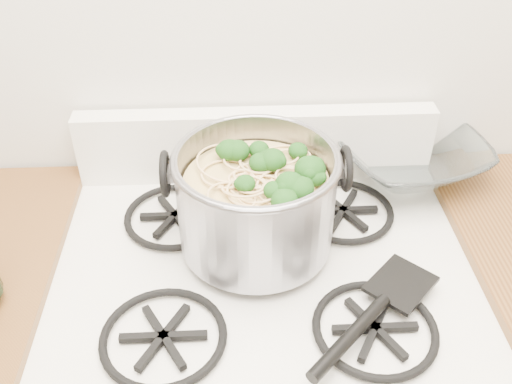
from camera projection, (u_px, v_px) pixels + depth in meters
name	position (u px, v px, depth m)	size (l,w,h in m)	color
stock_pot	(256.00, 201.00, 1.01)	(0.32, 0.29, 0.20)	gray
spatula	(401.00, 281.00, 0.97)	(0.29, 0.31, 0.02)	black
glass_bowl	(407.00, 162.00, 1.25)	(0.12, 0.12, 0.03)	white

